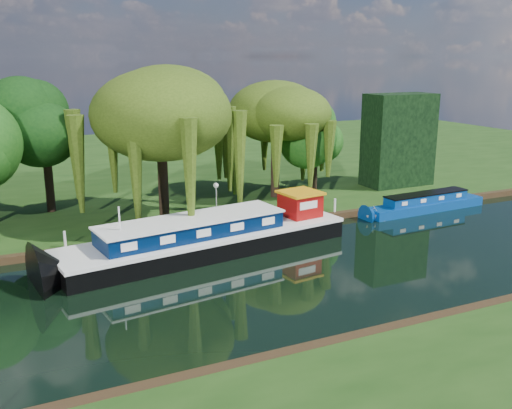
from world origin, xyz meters
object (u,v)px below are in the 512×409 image
dutch_barge (210,237)px  red_dinghy (128,258)px  white_cruiser (375,219)px  narrowboat (426,204)px

dutch_barge → red_dinghy: dutch_barge is taller
dutch_barge → red_dinghy: bearing=159.9°
dutch_barge → white_cruiser: 13.61m
red_dinghy → white_cruiser: white_cruiser is taller
dutch_barge → white_cruiser: bearing=-0.7°
dutch_barge → red_dinghy: 4.97m
narrowboat → white_cruiser: size_ratio=5.03×
narrowboat → white_cruiser: narrowboat is taller
red_dinghy → white_cruiser: size_ratio=1.37×
narrowboat → red_dinghy: (-23.23, -0.99, -0.54)m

